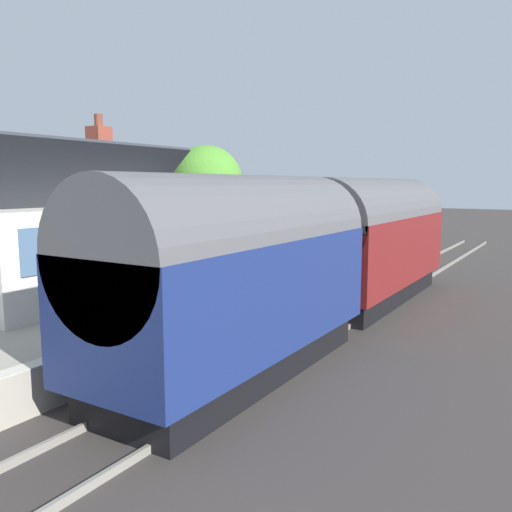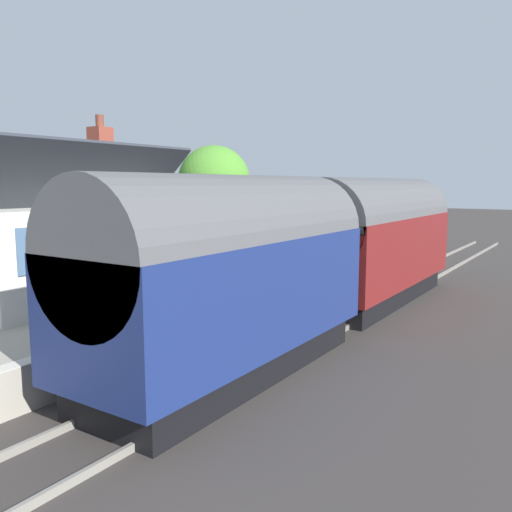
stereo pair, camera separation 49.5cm
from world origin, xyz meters
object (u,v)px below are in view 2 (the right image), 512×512
object	(u,v)px
bench_by_lamp	(256,258)
planter_edge_far	(350,237)
train	(325,251)
lamp_post_platform	(269,208)
station_building	(67,246)
planter_under_sign	(223,260)
bench_mid_platform	(318,245)
bench_near_building	(292,251)
tree_mid_background	(214,182)

from	to	relation	value
bench_by_lamp	planter_edge_far	world-z (taller)	planter_edge_far
train	bench_by_lamp	size ratio (longest dim) A/B	12.08
planter_edge_far	lamp_post_platform	distance (m)	10.14
station_building	planter_under_sign	distance (m)	6.85
planter_edge_far	station_building	bearing A→B (deg)	172.02
train	planter_edge_far	xyz separation A→B (m)	(11.29, 4.06, -0.78)
lamp_post_platform	train	bearing A→B (deg)	-116.74
bench_mid_platform	planter_edge_far	xyz separation A→B (m)	(3.64, -0.02, 0.07)
bench_by_lamp	lamp_post_platform	xyz separation A→B (m)	(-1.32, -1.40, 1.96)
bench_by_lamp	planter_edge_far	xyz separation A→B (m)	(8.56, -0.14, 0.07)
bench_near_building	planter_edge_far	bearing A→B (deg)	0.40
bench_mid_platform	train	bearing A→B (deg)	-151.87
bench_near_building	bench_by_lamp	xyz separation A→B (m)	(-2.48, 0.18, 0.00)
bench_mid_platform	bench_near_building	bearing A→B (deg)	-178.44
planter_under_sign	train	bearing A→B (deg)	-115.09
station_building	tree_mid_background	xyz separation A→B (m)	(15.04, 6.35, 1.90)
planter_under_sign	tree_mid_background	world-z (taller)	tree_mid_background
bench_near_building	bench_mid_platform	bearing A→B (deg)	1.56
station_building	bench_by_lamp	bearing A→B (deg)	-16.53
planter_edge_far	lamp_post_platform	world-z (taller)	lamp_post_platform
train	bench_by_lamp	xyz separation A→B (m)	(2.73, 4.20, -0.85)
bench_by_lamp	tree_mid_background	world-z (taller)	tree_mid_background
planter_under_sign	tree_mid_background	size ratio (longest dim) A/B	0.17
bench_mid_platform	bench_near_building	world-z (taller)	same
bench_by_lamp	lamp_post_platform	distance (m)	2.75
station_building	planter_edge_far	xyz separation A→B (m)	(15.34, -2.15, -0.92)
bench_by_lamp	bench_near_building	bearing A→B (deg)	-4.18
bench_mid_platform	bench_near_building	xyz separation A→B (m)	(-2.44, -0.07, 0.00)
train	planter_under_sign	world-z (taller)	train
station_building	bench_mid_platform	bearing A→B (deg)	-10.31
bench_mid_platform	planter_edge_far	size ratio (longest dim) A/B	1.35
station_building	bench_near_building	xyz separation A→B (m)	(9.26, -2.19, -0.99)
lamp_post_platform	tree_mid_background	world-z (taller)	tree_mid_background
station_building	lamp_post_platform	world-z (taller)	station_building
planter_edge_far	bench_by_lamp	bearing A→B (deg)	179.07
bench_near_building	lamp_post_platform	bearing A→B (deg)	-162.19
bench_mid_platform	lamp_post_platform	world-z (taller)	lamp_post_platform
train	planter_under_sign	xyz separation A→B (m)	(2.68, 5.72, -1.05)
tree_mid_background	bench_mid_platform	bearing A→B (deg)	-111.50
station_building	bench_near_building	bearing A→B (deg)	-13.33
station_building	bench_mid_platform	size ratio (longest dim) A/B	4.75
planter_edge_far	planter_under_sign	size ratio (longest dim) A/B	0.99
lamp_post_platform	bench_by_lamp	bearing A→B (deg)	46.77
station_building	planter_under_sign	size ratio (longest dim) A/B	6.33
lamp_post_platform	bench_mid_platform	bearing A→B (deg)	11.66
station_building	bench_by_lamp	size ratio (longest dim) A/B	4.73
bench_by_lamp	bench_mid_platform	bearing A→B (deg)	-1.34
bench_mid_platform	planter_under_sign	size ratio (longest dim) A/B	1.33
lamp_post_platform	station_building	bearing A→B (deg)	148.00
bench_mid_platform	planter_under_sign	xyz separation A→B (m)	(-4.97, 1.63, -0.20)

